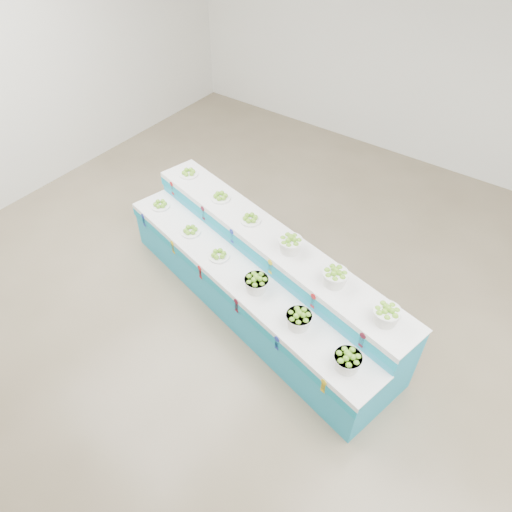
% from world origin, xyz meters
% --- Properties ---
extents(ground, '(10.00, 10.00, 0.00)m').
position_xyz_m(ground, '(0.00, 0.00, 0.00)').
color(ground, brown).
rests_on(ground, ground).
extents(back_wall, '(10.00, 0.00, 10.00)m').
position_xyz_m(back_wall, '(0.00, 5.00, 2.00)').
color(back_wall, silver).
rests_on(back_wall, ground).
extents(display_stand, '(4.28, 2.01, 1.02)m').
position_xyz_m(display_stand, '(-0.44, 0.36, 0.51)').
color(display_stand, '#239CC5').
rests_on(display_stand, ground).
extents(plate_lower_left, '(0.32, 0.32, 0.09)m').
position_xyz_m(plate_lower_left, '(-2.20, 0.52, 0.77)').
color(plate_lower_left, white).
rests_on(plate_lower_left, display_stand).
extents(plate_lower_mid, '(0.32, 0.32, 0.09)m').
position_xyz_m(plate_lower_mid, '(-1.48, 0.35, 0.77)').
color(plate_lower_mid, white).
rests_on(plate_lower_mid, display_stand).
extents(plate_lower_right, '(0.32, 0.32, 0.09)m').
position_xyz_m(plate_lower_right, '(-0.89, 0.21, 0.77)').
color(plate_lower_right, white).
rests_on(plate_lower_right, display_stand).
extents(basket_lower_left, '(0.34, 0.34, 0.21)m').
position_xyz_m(basket_lower_left, '(-0.20, 0.04, 0.82)').
color(basket_lower_left, silver).
rests_on(basket_lower_left, display_stand).
extents(basket_lower_mid, '(0.34, 0.34, 0.21)m').
position_xyz_m(basket_lower_mid, '(0.47, -0.12, 0.82)').
color(basket_lower_mid, silver).
rests_on(basket_lower_mid, display_stand).
extents(basket_lower_right, '(0.34, 0.34, 0.21)m').
position_xyz_m(basket_lower_right, '(1.13, -0.28, 0.82)').
color(basket_lower_right, silver).
rests_on(basket_lower_right, display_stand).
extents(plate_upper_left, '(0.32, 0.32, 0.09)m').
position_xyz_m(plate_upper_left, '(-2.08, 1.02, 1.07)').
color(plate_upper_left, white).
rests_on(plate_upper_left, display_stand).
extents(plate_upper_mid, '(0.32, 0.32, 0.09)m').
position_xyz_m(plate_upper_mid, '(-1.36, 0.85, 1.07)').
color(plate_upper_mid, white).
rests_on(plate_upper_mid, display_stand).
extents(plate_upper_right, '(0.32, 0.32, 0.09)m').
position_xyz_m(plate_upper_right, '(-0.77, 0.71, 1.07)').
color(plate_upper_right, white).
rests_on(plate_upper_right, display_stand).
extents(basket_upper_left, '(0.34, 0.34, 0.21)m').
position_xyz_m(basket_upper_left, '(-0.08, 0.54, 1.12)').
color(basket_upper_left, silver).
rests_on(basket_upper_left, display_stand).
extents(basket_upper_mid, '(0.34, 0.34, 0.21)m').
position_xyz_m(basket_upper_mid, '(0.59, 0.38, 1.12)').
color(basket_upper_mid, silver).
rests_on(basket_upper_mid, display_stand).
extents(basket_upper_right, '(0.34, 0.34, 0.21)m').
position_xyz_m(basket_upper_right, '(1.25, 0.22, 1.12)').
color(basket_upper_right, silver).
rests_on(basket_upper_right, display_stand).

